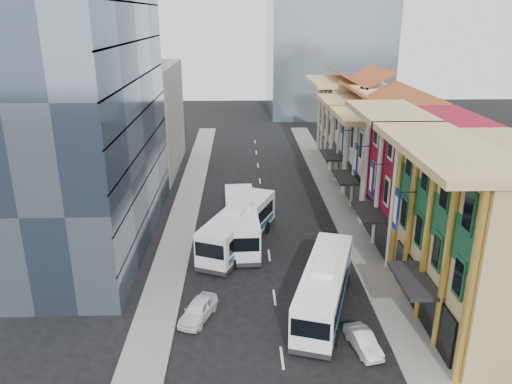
{
  "coord_description": "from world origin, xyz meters",
  "views": [
    {
      "loc": [
        -2.43,
        -24.57,
        20.02
      ],
      "look_at": [
        -1.08,
        17.55,
        5.05
      ],
      "focal_mm": 35.0,
      "sensor_mm": 36.0,
      "label": 1
    }
  ],
  "objects_px": {
    "shophouse_tan": "(489,239)",
    "sedan_left": "(198,310)",
    "office_tower": "(68,78)",
    "bus_left_near": "(239,226)",
    "sedan_right": "(363,341)",
    "bus_right": "(324,286)",
    "bus_left_far": "(241,220)"
  },
  "relations": [
    {
      "from": "shophouse_tan",
      "to": "sedan_right",
      "type": "relative_size",
      "value": 3.94
    },
    {
      "from": "office_tower",
      "to": "sedan_left",
      "type": "height_order",
      "value": "office_tower"
    },
    {
      "from": "office_tower",
      "to": "bus_left_near",
      "type": "bearing_deg",
      "value": -8.01
    },
    {
      "from": "shophouse_tan",
      "to": "office_tower",
      "type": "xyz_separation_m",
      "value": [
        -31.0,
        14.0,
        9.0
      ]
    },
    {
      "from": "bus_right",
      "to": "bus_left_far",
      "type": "bearing_deg",
      "value": 133.36
    },
    {
      "from": "sedan_left",
      "to": "bus_left_near",
      "type": "bearing_deg",
      "value": 96.46
    },
    {
      "from": "office_tower",
      "to": "sedan_right",
      "type": "height_order",
      "value": "office_tower"
    },
    {
      "from": "sedan_right",
      "to": "bus_right",
      "type": "bearing_deg",
      "value": 98.29
    },
    {
      "from": "shophouse_tan",
      "to": "sedan_right",
      "type": "height_order",
      "value": "shophouse_tan"
    },
    {
      "from": "bus_left_near",
      "to": "bus_right",
      "type": "distance_m",
      "value": 12.29
    },
    {
      "from": "shophouse_tan",
      "to": "sedan_left",
      "type": "distance_m",
      "value": 20.21
    },
    {
      "from": "bus_right",
      "to": "sedan_right",
      "type": "bearing_deg",
      "value": -51.33
    },
    {
      "from": "bus_left_far",
      "to": "bus_right",
      "type": "relative_size",
      "value": 1.03
    },
    {
      "from": "shophouse_tan",
      "to": "bus_right",
      "type": "distance_m",
      "value": 11.44
    },
    {
      "from": "bus_right",
      "to": "office_tower",
      "type": "bearing_deg",
      "value": 165.63
    },
    {
      "from": "bus_left_near",
      "to": "bus_right",
      "type": "bearing_deg",
      "value": -38.06
    },
    {
      "from": "bus_left_near",
      "to": "sedan_left",
      "type": "relative_size",
      "value": 3.03
    },
    {
      "from": "shophouse_tan",
      "to": "sedan_left",
      "type": "height_order",
      "value": "shophouse_tan"
    },
    {
      "from": "shophouse_tan",
      "to": "office_tower",
      "type": "height_order",
      "value": "office_tower"
    },
    {
      "from": "sedan_right",
      "to": "bus_left_near",
      "type": "bearing_deg",
      "value": 104.31
    },
    {
      "from": "shophouse_tan",
      "to": "sedan_right",
      "type": "distance_m",
      "value": 10.86
    },
    {
      "from": "shophouse_tan",
      "to": "bus_left_far",
      "type": "bearing_deg",
      "value": 140.83
    },
    {
      "from": "bus_right",
      "to": "sedan_left",
      "type": "height_order",
      "value": "bus_right"
    },
    {
      "from": "office_tower",
      "to": "bus_left_near",
      "type": "relative_size",
      "value": 2.43
    },
    {
      "from": "office_tower",
      "to": "bus_left_far",
      "type": "height_order",
      "value": "office_tower"
    },
    {
      "from": "bus_left_near",
      "to": "sedan_left",
      "type": "xyz_separation_m",
      "value": [
        -2.84,
        -11.54,
        -1.29
      ]
    },
    {
      "from": "sedan_right",
      "to": "sedan_left",
      "type": "bearing_deg",
      "value": 147.85
    },
    {
      "from": "sedan_left",
      "to": "sedan_right",
      "type": "distance_m",
      "value": 11.32
    },
    {
      "from": "shophouse_tan",
      "to": "bus_right",
      "type": "xyz_separation_m",
      "value": [
        -10.59,
        1.3,
        -4.11
      ]
    },
    {
      "from": "office_tower",
      "to": "bus_left_near",
      "type": "distance_m",
      "value": 19.47
    },
    {
      "from": "bus_left_far",
      "to": "sedan_right",
      "type": "relative_size",
      "value": 3.42
    },
    {
      "from": "bus_left_near",
      "to": "bus_right",
      "type": "relative_size",
      "value": 1.05
    }
  ]
}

